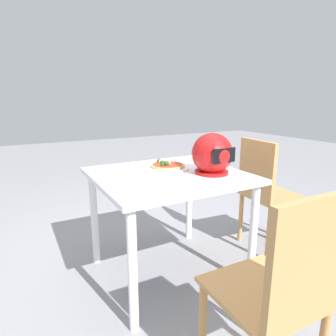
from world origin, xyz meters
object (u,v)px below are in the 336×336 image
at_px(dining_table, 168,187).
at_px(motorcycle_helmet, 212,154).
at_px(chair_side, 265,189).
at_px(chair_far, 282,290).
at_px(pizza, 167,165).

relative_size(dining_table, motorcycle_helmet, 3.55).
xyz_separation_m(dining_table, motorcycle_helmet, (-0.25, 0.14, 0.22)).
height_order(dining_table, chair_side, chair_side).
relative_size(chair_side, chair_far, 1.00).
bearing_deg(pizza, chair_far, 84.66).
relative_size(motorcycle_helmet, chair_side, 0.29).
bearing_deg(chair_far, dining_table, -92.82).
bearing_deg(dining_table, motorcycle_helmet, 150.29).
height_order(dining_table, chair_far, chair_far).
relative_size(dining_table, chair_far, 1.04).
distance_m(motorcycle_helmet, chair_side, 0.68).
bearing_deg(motorcycle_helmet, pizza, -53.15).
height_order(dining_table, pizza, pizza).
height_order(pizza, chair_side, chair_side).
xyz_separation_m(dining_table, chair_side, (-0.83, 0.06, -0.12)).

